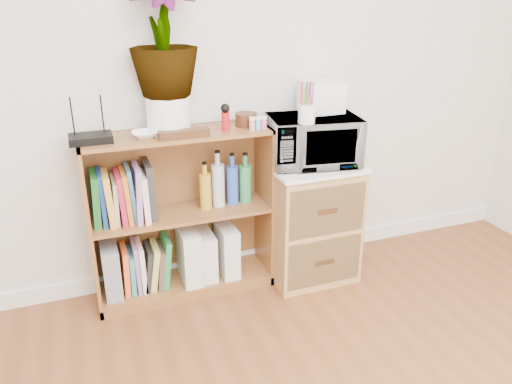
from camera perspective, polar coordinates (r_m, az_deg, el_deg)
skirting_board at (r=3.20m, az=-2.40°, el=-7.67°), size 4.00×0.02×0.10m
bookshelf at (r=2.80m, az=-8.48°, el=-2.67°), size 1.00×0.30×0.95m
wicker_unit at (r=3.01m, az=6.04°, el=-3.31°), size 0.50×0.45×0.70m
microwave at (r=2.82m, az=6.55°, el=5.87°), size 0.53×0.40×0.27m
pen_cup at (r=2.64m, az=5.80°, el=8.85°), size 0.09×0.09×0.10m
small_appliance at (r=2.89m, az=7.46°, el=10.76°), size 0.22×0.18×0.17m
router at (r=2.57m, az=-18.37°, el=5.83°), size 0.20×0.14×0.04m
white_bowl at (r=2.58m, az=-12.59°, el=6.44°), size 0.13×0.13×0.03m
plant_pot at (r=2.63m, az=-9.97°, el=8.72°), size 0.22×0.22×0.19m
potted_plant at (r=2.57m, az=-10.58°, el=17.27°), size 0.33×0.33×0.60m
trinket_box at (r=2.54m, az=-8.22°, el=6.62°), size 0.25×0.06×0.04m
kokeshi_doll at (r=2.65m, az=-3.51°, el=8.06°), size 0.04×0.04×0.10m
wooden_bowl at (r=2.74m, az=-1.13°, el=8.29°), size 0.12×0.12×0.07m
paint_jars at (r=2.66m, az=0.23°, el=7.77°), size 0.12×0.04×0.06m
file_box at (r=2.88m, az=-16.25°, el=-8.41°), size 0.09×0.24×0.30m
magazine_holder_left at (r=2.91m, az=-7.70°, el=-7.06°), size 0.10×0.26×0.32m
magazine_holder_mid at (r=2.94m, az=-5.79°, el=-7.09°), size 0.09×0.22×0.28m
magazine_holder_right at (r=2.96m, az=-3.38°, el=-6.49°), size 0.10×0.24×0.30m
cookbooks at (r=2.70m, az=-14.92°, el=-0.41°), size 0.32×0.20×0.30m
liquor_bottles at (r=2.82m, az=-1.78°, el=1.54°), size 0.47×0.07×0.32m
lower_books at (r=2.90m, az=-12.51°, el=-8.22°), size 0.27×0.19×0.29m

